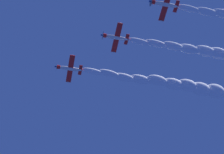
% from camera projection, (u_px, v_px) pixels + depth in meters
% --- Properties ---
extents(airplane_lead, '(8.04, 7.14, 2.73)m').
position_uv_depth(airplane_lead, '(69.00, 68.00, 81.61)').
color(airplane_lead, silver).
extents(airplane_left_wingman, '(8.04, 7.15, 2.60)m').
position_uv_depth(airplane_left_wingman, '(115.00, 37.00, 79.02)').
color(airplane_left_wingman, silver).
extents(airplane_right_wingman, '(8.04, 7.15, 2.61)m').
position_uv_depth(airplane_right_wingman, '(164.00, 4.00, 72.70)').
color(airplane_right_wingman, silver).
extents(smoke_trail_lead, '(4.23, 40.52, 6.11)m').
position_uv_depth(smoke_trail_lead, '(177.00, 85.00, 86.78)').
color(smoke_trail_lead, white).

